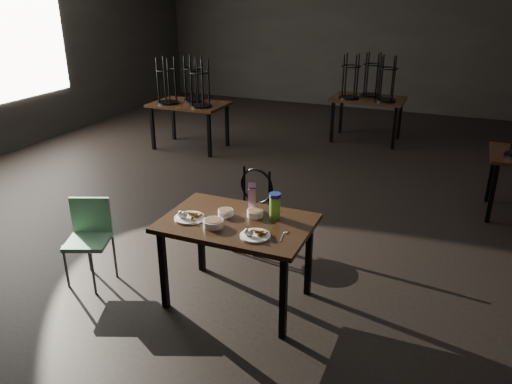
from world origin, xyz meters
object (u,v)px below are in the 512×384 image
at_px(water_bottle, 275,206).
at_px(school_chair, 89,233).
at_px(main_table, 237,230).
at_px(juice_carton, 252,197).
at_px(bentwood_chair, 251,203).

distance_m(water_bottle, school_chair, 1.71).
relative_size(main_table, school_chair, 1.57).
xyz_separation_m(juice_carton, water_bottle, (0.23, -0.08, -0.00)).
distance_m(juice_carton, water_bottle, 0.25).
distance_m(juice_carton, bentwood_chair, 0.83).
relative_size(juice_carton, water_bottle, 1.14).
xyz_separation_m(bentwood_chair, school_chair, (-1.09, -1.12, -0.03)).
xyz_separation_m(juice_carton, school_chair, (-1.39, -0.44, -0.40)).
bearing_deg(water_bottle, juice_carton, 161.61).
distance_m(main_table, school_chair, 1.39).
height_order(main_table, water_bottle, water_bottle).
height_order(water_bottle, bentwood_chair, water_bottle).
relative_size(main_table, juice_carton, 4.88).
bearing_deg(main_table, school_chair, -171.91).
bearing_deg(school_chair, bentwood_chair, 23.58).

